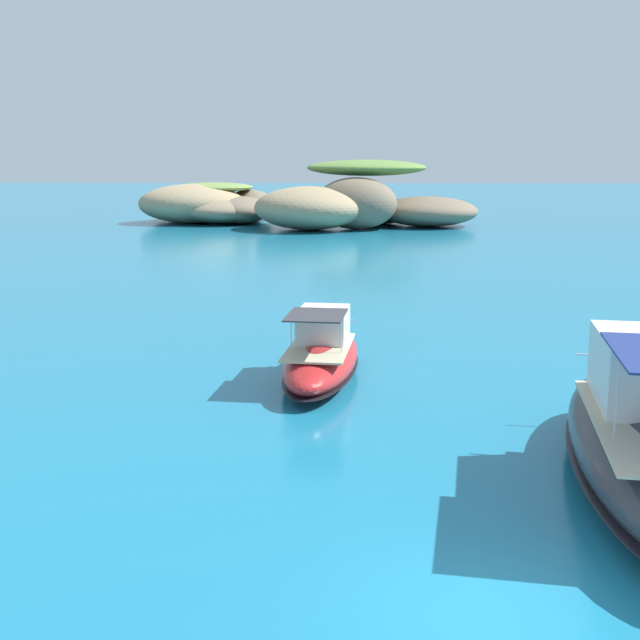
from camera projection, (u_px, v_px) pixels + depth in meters
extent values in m
plane|color=#197093|center=(480.00, 611.00, 12.10)|extent=(400.00, 400.00, 0.00)
ellipsoid|color=#756651|center=(427.00, 211.00, 78.94)|extent=(13.86, 13.81, 2.90)
ellipsoid|color=#756651|center=(356.00, 203.00, 75.21)|extent=(9.11, 8.01, 4.85)
ellipsoid|color=#84755B|center=(383.00, 212.00, 81.59)|extent=(8.67, 8.04, 2.49)
ellipsoid|color=#9E8966|center=(310.00, 208.00, 75.16)|extent=(14.74, 14.85, 4.02)
ellipsoid|color=olive|center=(367.00, 168.00, 78.93)|extent=(11.73, 10.67, 1.57)
ellipsoid|color=#756651|center=(238.00, 210.00, 82.33)|extent=(8.88, 10.56, 2.75)
ellipsoid|color=#9E8966|center=(192.00, 204.00, 82.46)|extent=(11.93, 10.45, 3.98)
ellipsoid|color=#84755B|center=(224.00, 210.00, 82.80)|extent=(10.79, 12.08, 2.73)
ellipsoid|color=#9E8966|center=(196.00, 213.00, 84.96)|extent=(13.17, 13.10, 1.65)
ellipsoid|color=#756651|center=(250.00, 205.00, 85.64)|extent=(7.48, 7.63, 3.28)
ellipsoid|color=olive|center=(214.00, 187.00, 84.10)|extent=(8.30, 7.55, 0.99)
cube|color=#2D4756|center=(639.00, 347.00, 17.98)|extent=(2.05, 0.62, 0.77)
cylinder|color=silver|center=(621.00, 356.00, 20.11)|extent=(2.17, 0.36, 0.04)
cylinder|color=silver|center=(617.00, 396.00, 14.52)|extent=(0.03, 0.03, 1.66)
ellipsoid|color=red|center=(322.00, 359.00, 24.71)|extent=(2.78, 7.20, 1.19)
ellipsoid|color=black|center=(322.00, 368.00, 24.77)|extent=(2.83, 7.34, 0.14)
cube|color=#C6B793|center=(319.00, 347.00, 24.10)|extent=(2.16, 4.02, 0.06)
cube|color=silver|center=(323.00, 324.00, 24.85)|extent=(1.66, 2.10, 0.98)
cube|color=#2D4756|center=(327.00, 315.00, 25.80)|extent=(1.39, 0.36, 0.53)
cylinder|color=silver|center=(333.00, 320.00, 27.24)|extent=(1.47, 0.18, 0.04)
cube|color=#333338|center=(316.00, 315.00, 23.19)|extent=(1.84, 2.26, 0.04)
cylinder|color=silver|center=(291.00, 333.00, 23.40)|extent=(0.03, 0.03, 1.12)
cylinder|color=silver|center=(341.00, 335.00, 23.21)|extent=(0.03, 0.03, 1.12)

